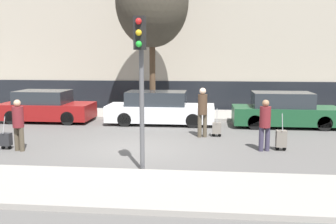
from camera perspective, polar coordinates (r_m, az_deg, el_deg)
The scene contains 16 objects.
ground_plane at distance 12.12m, azimuth -5.36°, elevation -5.62°, with size 80.00×80.00×0.00m, color #565451.
sidewalk_near at distance 8.61m, azimuth -10.31°, elevation -11.21°, with size 28.00×2.50×0.12m.
sidewalk_far at distance 18.89m, azimuth -1.24°, elevation -0.33°, with size 28.00×3.00×0.12m.
building_facade at distance 22.52m, azimuth -0.09°, elevation 15.94°, with size 28.00×3.02×11.79m.
parked_car_0 at distance 17.94m, azimuth -18.07°, elevation 0.72°, with size 4.12×1.86×1.42m.
parked_car_1 at distance 16.41m, azimuth -1.31°, elevation 0.49°, with size 4.67×1.74×1.44m.
parked_car_2 at distance 16.48m, azimuth 17.33°, elevation 0.16°, with size 4.39×1.71×1.46m.
pedestrian_left at distance 12.54m, azimuth -21.86°, elevation -1.45°, with size 0.34×0.34×1.62m.
trolley_left at distance 13.04m, azimuth -23.45°, elevation -3.86°, with size 0.34×0.29×1.06m.
pedestrian_center at distance 13.69m, azimuth 5.28°, elevation 0.45°, with size 0.34×0.34×1.82m.
trolley_center at distance 13.95m, azimuth 7.43°, elevation -2.45°, with size 0.34×0.29×1.06m.
pedestrian_right at distance 12.01m, azimuth 14.56°, elevation -1.52°, with size 0.35×0.34×1.62m.
trolley_right at distance 12.32m, azimuth 16.87°, elevation -3.91°, with size 0.34×0.29×1.19m.
traffic_light at distance 9.32m, azimuth -4.19°, elevation 7.42°, with size 0.28×0.47×3.90m.
parked_bicycle at distance 18.84m, azimuth 16.11°, elevation 0.64°, with size 1.77×0.06×0.96m.
bare_tree_near_crossing at distance 17.99m, azimuth -2.45°, elevation 16.32°, with size 3.38×3.38×7.38m.
Camera 1 is at (2.32, -11.53, 2.93)m, focal length 40.00 mm.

